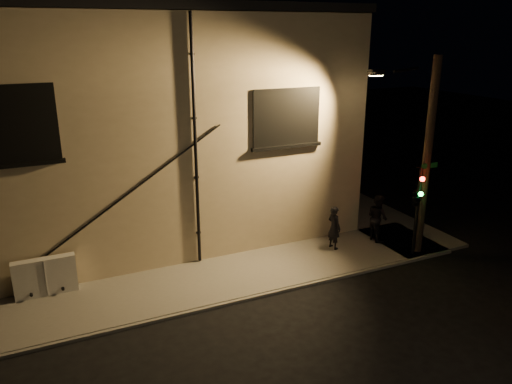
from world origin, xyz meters
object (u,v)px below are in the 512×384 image
streetlamp_pole (424,154)px  traffic_signal (417,196)px  pedestrian_b (377,217)px  pedestrian_a (334,227)px  utility_cabinet (45,277)px

streetlamp_pole → traffic_signal: bearing=-144.7°
traffic_signal → streetlamp_pole: (0.40, 0.29, 1.41)m
streetlamp_pole → pedestrian_b: bearing=114.9°
pedestrian_a → pedestrian_b: bearing=-100.8°
pedestrian_b → traffic_signal: size_ratio=0.54×
utility_cabinet → traffic_signal: size_ratio=0.54×
utility_cabinet → streetlamp_pole: streetlamp_pole is taller
utility_cabinet → streetlamp_pole: bearing=-10.1°
traffic_signal → utility_cabinet: bearing=168.3°
traffic_signal → streetlamp_pole: size_ratio=0.47×
utility_cabinet → pedestrian_b: size_ratio=1.00×
utility_cabinet → pedestrian_b: (11.89, -0.82, 0.31)m
utility_cabinet → pedestrian_b: pedestrian_b is taller
traffic_signal → pedestrian_a: bearing=142.0°
traffic_signal → streetlamp_pole: 1.49m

